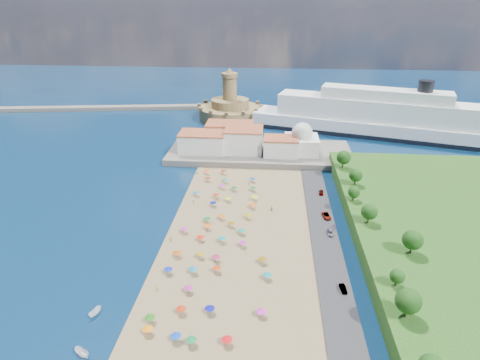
{
  "coord_description": "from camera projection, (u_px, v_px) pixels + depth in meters",
  "views": [
    {
      "loc": [
        15.73,
        -114.89,
        71.7
      ],
      "look_at": [
        4.0,
        25.0,
        8.0
      ],
      "focal_mm": 30.0,
      "sensor_mm": 36.0,
      "label": 1
    }
  ],
  "objects": [
    {
      "name": "terrace",
      "position": [
        260.0,
        153.0,
        199.94
      ],
      "size": [
        90.0,
        36.0,
        3.0
      ],
      "primitive_type": "cube",
      "color": "#59544C",
      "rests_on": "ground"
    },
    {
      "name": "beach_parasols",
      "position": [
        214.0,
        244.0,
        124.27
      ],
      "size": [
        32.5,
        116.32,
        2.2
      ],
      "color": "gray",
      "rests_on": "beach"
    },
    {
      "name": "fortress",
      "position": [
        230.0,
        109.0,
        258.46
      ],
      "size": [
        40.0,
        40.0,
        32.4
      ],
      "color": "#94764A",
      "rests_on": "ground"
    },
    {
      "name": "breakwater",
      "position": [
        94.0,
        108.0,
        281.76
      ],
      "size": [
        199.03,
        34.77,
        2.6
      ],
      "primitive_type": "cube",
      "rotation": [
        0.0,
        0.0,
        0.14
      ],
      "color": "#59544C",
      "rests_on": "ground"
    },
    {
      "name": "cruise_ship",
      "position": [
        382.0,
        119.0,
        226.4
      ],
      "size": [
        148.54,
        62.27,
        32.4
      ],
      "color": "black",
      "rests_on": "ground"
    },
    {
      "name": "ground",
      "position": [
        222.0,
        232.0,
        135.08
      ],
      "size": [
        700.0,
        700.0,
        0.0
      ],
      "primitive_type": "plane",
      "color": "#071938",
      "rests_on": "ground"
    },
    {
      "name": "domed_building",
      "position": [
        302.0,
        141.0,
        193.52
      ],
      "size": [
        16.0,
        16.0,
        15.0
      ],
      "color": "silver",
      "rests_on": "terrace"
    },
    {
      "name": "beachgoers",
      "position": [
        218.0,
        211.0,
        145.97
      ],
      "size": [
        34.43,
        101.92,
        1.89
      ],
      "color": "tan",
      "rests_on": "beach"
    },
    {
      "name": "moored_boats",
      "position": [
        88.0,
        334.0,
        92.79
      ],
      "size": [
        6.04,
        16.51,
        1.73
      ],
      "color": "white",
      "rests_on": "ground"
    },
    {
      "name": "hillside_trees",
      "position": [
        376.0,
        219.0,
        122.78
      ],
      "size": [
        15.54,
        110.6,
        7.6
      ],
      "color": "#382314",
      "rests_on": "hillside"
    },
    {
      "name": "jetty",
      "position": [
        225.0,
        131.0,
        233.5
      ],
      "size": [
        18.0,
        70.0,
        2.4
      ],
      "primitive_type": "cube",
      "color": "#59544C",
      "rests_on": "ground"
    },
    {
      "name": "parked_cars",
      "position": [
        328.0,
        222.0,
        138.3
      ],
      "size": [
        3.11,
        62.24,
        1.42
      ],
      "color": "gray",
      "rests_on": "promenade"
    },
    {
      "name": "waterfront_buildings",
      "position": [
        234.0,
        139.0,
        198.88
      ],
      "size": [
        57.0,
        29.0,
        11.0
      ],
      "color": "silver",
      "rests_on": "terrace"
    }
  ]
}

